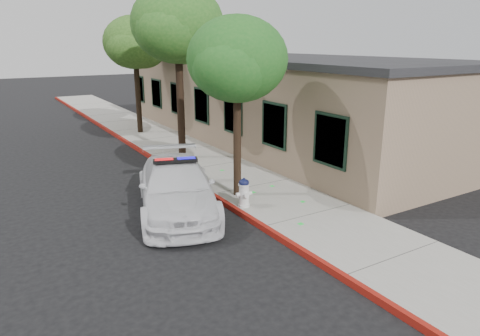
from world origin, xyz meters
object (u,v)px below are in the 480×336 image
object	(u,v)px
police_car	(176,187)
street_tree_far	(136,45)
fire_hydrant	(244,192)
street_tree_mid	(177,28)
clapboard_building	(273,99)
street_tree_near	(238,63)

from	to	relation	value
police_car	street_tree_far	world-z (taller)	street_tree_far
fire_hydrant	street_tree_mid	world-z (taller)	street_tree_mid
clapboard_building	street_tree_near	world-z (taller)	street_tree_near
clapboard_building	street_tree_near	xyz separation A→B (m)	(-5.96, -6.46, 2.16)
street_tree_near	clapboard_building	bearing A→B (deg)	47.30
clapboard_building	fire_hydrant	size ratio (longest dim) A/B	23.82
clapboard_building	street_tree_far	bearing A→B (deg)	136.66
street_tree_mid	clapboard_building	bearing A→B (deg)	11.41
clapboard_building	street_tree_far	world-z (taller)	street_tree_far
street_tree_near	street_tree_far	bearing A→B (deg)	86.52
street_tree_near	street_tree_mid	xyz separation A→B (m)	(0.42, 5.34, 1.14)
street_tree_near	street_tree_mid	world-z (taller)	street_tree_mid
clapboard_building	police_car	distance (m)	10.45
police_car	street_tree_mid	world-z (taller)	street_tree_mid
clapboard_building	street_tree_near	size ratio (longest dim) A/B	3.77
clapboard_building	fire_hydrant	world-z (taller)	clapboard_building
police_car	street_tree_far	size ratio (longest dim) A/B	0.93
police_car	street_tree_far	xyz separation A→B (m)	(2.82, 11.45, 3.96)
clapboard_building	police_car	size ratio (longest dim) A/B	3.67
street_tree_mid	street_tree_far	world-z (taller)	street_tree_mid
fire_hydrant	street_tree_mid	bearing A→B (deg)	93.17
street_tree_near	police_car	bearing A→B (deg)	-179.56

